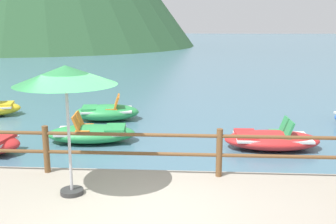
{
  "coord_description": "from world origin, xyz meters",
  "views": [
    {
      "loc": [
        1.19,
        -5.8,
        3.29
      ],
      "look_at": [
        0.49,
        5.0,
        0.9
      ],
      "focal_mm": 42.6,
      "sensor_mm": 36.0,
      "label": 1
    }
  ],
  "objects": [
    {
      "name": "pedal_boat_2",
      "position": [
        -1.68,
        4.98,
        0.26
      ],
      "size": [
        2.6,
        1.5,
        0.83
      ],
      "color": "green",
      "rests_on": "ground"
    },
    {
      "name": "beach_umbrella",
      "position": [
        -0.9,
        0.55,
        2.45
      ],
      "size": [
        1.7,
        1.7,
        2.24
      ],
      "color": "#B2B2B7",
      "rests_on": "promenade_dock"
    },
    {
      "name": "ground_plane",
      "position": [
        0.0,
        40.0,
        0.0
      ],
      "size": [
        200.0,
        200.0,
        0.0
      ],
      "primitive_type": "plane",
      "color": "#477084"
    },
    {
      "name": "pedal_boat_3",
      "position": [
        3.3,
        4.69,
        0.25
      ],
      "size": [
        2.57,
        1.35,
        0.82
      ],
      "color": "red",
      "rests_on": "ground"
    },
    {
      "name": "pedal_boat_1",
      "position": [
        -1.83,
        7.64,
        0.29
      ],
      "size": [
        2.39,
        1.6,
        0.87
      ],
      "color": "green",
      "rests_on": "ground"
    },
    {
      "name": "dock_railing",
      "position": [
        -0.0,
        1.55,
        0.97
      ],
      "size": [
        23.92,
        0.12,
        0.95
      ],
      "color": "brown",
      "rests_on": "promenade_dock"
    }
  ]
}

